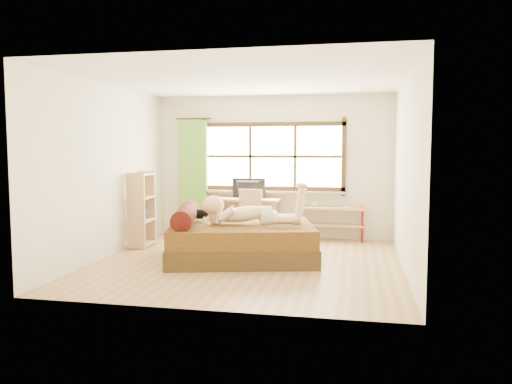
% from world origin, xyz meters
% --- Properties ---
extents(floor, '(4.50, 4.50, 0.00)m').
position_xyz_m(floor, '(0.00, 0.00, 0.00)').
color(floor, '#9E754C').
rests_on(floor, ground).
extents(ceiling, '(4.50, 4.50, 0.00)m').
position_xyz_m(ceiling, '(0.00, 0.00, 2.70)').
color(ceiling, white).
rests_on(ceiling, wall_back).
extents(wall_back, '(4.50, 0.00, 4.50)m').
position_xyz_m(wall_back, '(0.00, 2.25, 1.35)').
color(wall_back, silver).
rests_on(wall_back, floor).
extents(wall_front, '(4.50, 0.00, 4.50)m').
position_xyz_m(wall_front, '(0.00, -2.25, 1.35)').
color(wall_front, silver).
rests_on(wall_front, floor).
extents(wall_left, '(0.00, 4.50, 4.50)m').
position_xyz_m(wall_left, '(-2.25, 0.00, 1.35)').
color(wall_left, silver).
rests_on(wall_left, floor).
extents(wall_right, '(0.00, 4.50, 4.50)m').
position_xyz_m(wall_right, '(2.25, 0.00, 1.35)').
color(wall_right, silver).
rests_on(wall_right, floor).
extents(window, '(2.80, 0.16, 1.46)m').
position_xyz_m(window, '(0.00, 2.22, 1.51)').
color(window, '#FFEDBF').
rests_on(window, wall_back).
extents(curtain, '(0.55, 0.10, 2.20)m').
position_xyz_m(curtain, '(-1.55, 2.13, 1.15)').
color(curtain, '#5E9C2A').
rests_on(curtain, wall_back).
extents(bed, '(2.55, 2.23, 0.83)m').
position_xyz_m(bed, '(-0.21, 0.26, 0.30)').
color(bed, '#352610').
rests_on(bed, floor).
extents(woman, '(1.60, 0.79, 0.66)m').
position_xyz_m(woman, '(-0.01, 0.22, 0.88)').
color(woman, beige).
rests_on(woman, bed).
extents(kitten, '(0.35, 0.21, 0.26)m').
position_xyz_m(kitten, '(-0.88, 0.37, 0.68)').
color(kitten, black).
rests_on(kitten, bed).
extents(desk, '(1.27, 0.65, 0.77)m').
position_xyz_m(desk, '(-0.43, 1.95, 0.67)').
color(desk, '#9F7356').
rests_on(desk, floor).
extents(monitor, '(0.65, 0.13, 0.37)m').
position_xyz_m(monitor, '(-0.43, 2.00, 0.95)').
color(monitor, black).
rests_on(monitor, desk).
extents(chair, '(0.46, 0.46, 0.96)m').
position_xyz_m(chair, '(-0.33, 1.59, 0.54)').
color(chair, '#9F7356').
rests_on(chair, floor).
extents(pipe_shelf, '(1.24, 0.32, 0.70)m').
position_xyz_m(pipe_shelf, '(1.14, 2.07, 0.46)').
color(pipe_shelf, '#9F7356').
rests_on(pipe_shelf, floor).
extents(cup, '(0.11, 0.11, 0.09)m').
position_xyz_m(cup, '(0.83, 2.07, 0.66)').
color(cup, gray).
rests_on(cup, pipe_shelf).
extents(book, '(0.15, 0.20, 0.02)m').
position_xyz_m(book, '(1.33, 2.07, 0.63)').
color(book, gray).
rests_on(book, pipe_shelf).
extents(bookshelf, '(0.35, 0.58, 1.29)m').
position_xyz_m(bookshelf, '(-2.08, 0.86, 0.65)').
color(bookshelf, '#9F7356').
rests_on(bookshelf, floor).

